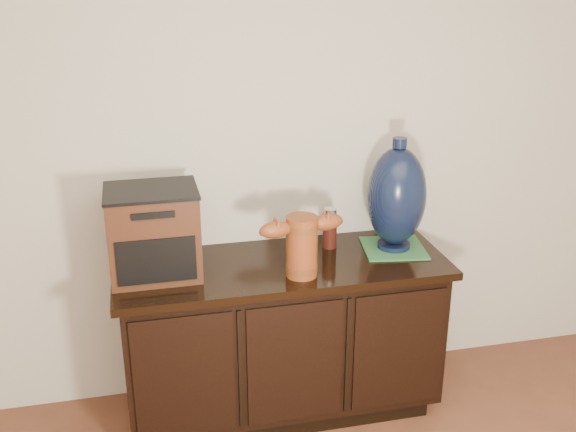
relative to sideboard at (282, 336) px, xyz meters
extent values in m
plane|color=beige|center=(0.00, 0.27, 0.91)|extent=(4.50, 0.00, 4.50)
cube|color=black|center=(0.00, 0.00, -0.35)|extent=(1.29, 0.45, 0.08)
cube|color=black|center=(0.00, 0.00, 0.01)|extent=(1.40, 0.50, 0.64)
cube|color=black|center=(0.00, 0.00, 0.35)|extent=(1.46, 0.56, 0.03)
cube|color=black|center=(-0.47, -0.25, 0.01)|extent=(0.41, 0.01, 0.56)
cube|color=black|center=(0.00, -0.25, 0.01)|extent=(0.41, 0.01, 0.56)
cube|color=black|center=(0.47, -0.25, 0.01)|extent=(0.41, 0.01, 0.56)
cylinder|color=brown|center=(0.05, -0.14, 0.50)|extent=(0.15, 0.15, 0.26)
cylinder|color=#3E190C|center=(0.05, -0.14, 0.40)|extent=(0.15, 0.15, 0.03)
cylinder|color=#3E190C|center=(0.05, -0.14, 0.59)|extent=(0.15, 0.15, 0.03)
ellipsoid|color=brown|center=(-0.06, -0.16, 0.59)|extent=(0.15, 0.09, 0.07)
ellipsoid|color=brown|center=(0.17, -0.12, 0.59)|extent=(0.15, 0.09, 0.07)
cube|color=#411F10|center=(-0.54, 0.01, 0.55)|extent=(0.37, 0.30, 0.37)
cube|color=black|center=(-0.54, -0.14, 0.49)|extent=(0.31, 0.01, 0.19)
cube|color=black|center=(-0.54, 0.01, 0.74)|extent=(0.38, 0.31, 0.01)
cube|color=#2E6736|center=(0.53, 0.03, 0.37)|extent=(0.31, 0.31, 0.01)
cylinder|color=black|center=(0.53, 0.03, 0.39)|extent=(0.15, 0.15, 0.02)
ellipsoid|color=black|center=(0.53, 0.03, 0.62)|extent=(0.30, 0.30, 0.45)
cylinder|color=black|center=(0.53, 0.03, 0.87)|extent=(0.06, 0.06, 0.04)
cylinder|color=#53170E|center=(0.25, 0.12, 0.45)|extent=(0.07, 0.07, 0.16)
cylinder|color=silver|center=(0.25, 0.12, 0.54)|extent=(0.06, 0.06, 0.03)
camera|label=1|loc=(-0.58, -2.63, 1.61)|focal=42.00mm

